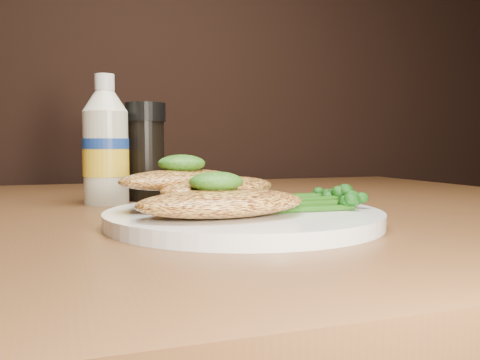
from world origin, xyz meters
name	(u,v)px	position (x,y,z in m)	size (l,w,h in m)	color
plate	(244,217)	(0.08, 0.90, 0.76)	(0.25, 0.25, 0.01)	white
chicken_front	(222,203)	(0.05, 0.87, 0.77)	(0.14, 0.08, 0.02)	gold
chicken_mid	(220,188)	(0.06, 0.92, 0.78)	(0.13, 0.07, 0.02)	gold
chicken_back	(179,180)	(0.03, 0.94, 0.79)	(0.12, 0.06, 0.02)	gold
pesto_front	(216,182)	(0.05, 0.88, 0.79)	(0.05, 0.04, 0.02)	black
pesto_back	(182,163)	(0.03, 0.94, 0.80)	(0.04, 0.04, 0.02)	black
broccolini_bundle	(295,198)	(0.13, 0.91, 0.77)	(0.11, 0.09, 0.02)	#1F5312
mayo_bottle	(106,140)	(-0.02, 1.11, 0.83)	(0.06, 0.06, 0.16)	beige
pepper_grinder	(146,152)	(0.03, 1.13, 0.81)	(0.05, 0.05, 0.12)	black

